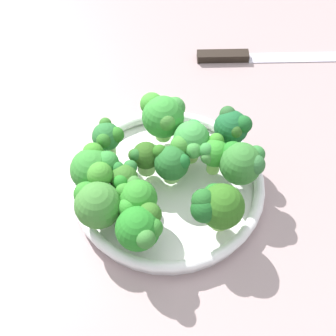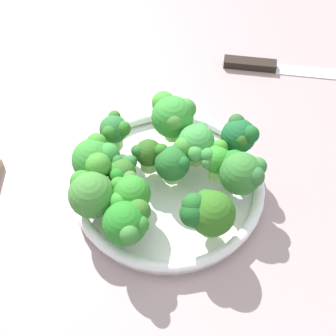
# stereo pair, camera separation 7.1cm
# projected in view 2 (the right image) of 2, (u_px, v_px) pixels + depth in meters

# --- Properties ---
(ground_plane) EXTENTS (1.30, 1.30, 0.03)m
(ground_plane) POSITION_uv_depth(u_px,v_px,m) (181.00, 218.00, 0.75)
(ground_plane) COLOR gray
(bowl) EXTENTS (0.29, 0.29, 0.03)m
(bowl) POSITION_uv_depth(u_px,v_px,m) (168.00, 186.00, 0.75)
(bowl) COLOR white
(bowl) RESTS_ON ground_plane
(broccoli_floret_0) EXTENTS (0.05, 0.06, 0.07)m
(broccoli_floret_0) POSITION_uv_depth(u_px,v_px,m) (195.00, 144.00, 0.72)
(broccoli_floret_0) COLOR #93BF5E
(broccoli_floret_0) RESTS_ON bowl
(broccoli_floret_1) EXTENTS (0.06, 0.05, 0.06)m
(broccoli_floret_1) POSITION_uv_depth(u_px,v_px,m) (172.00, 164.00, 0.71)
(broccoli_floret_1) COLOR #95D16E
(broccoli_floret_1) RESTS_ON bowl
(broccoli_floret_2) EXTENTS (0.04, 0.05, 0.06)m
(broccoli_floret_2) POSITION_uv_depth(u_px,v_px,m) (122.00, 173.00, 0.70)
(broccoli_floret_2) COLOR #81B451
(broccoli_floret_2) RESTS_ON bowl
(broccoli_floret_3) EXTENTS (0.05, 0.05, 0.06)m
(broccoli_floret_3) POSITION_uv_depth(u_px,v_px,m) (115.00, 130.00, 0.74)
(broccoli_floret_3) COLOR #9CD074
(broccoli_floret_3) RESTS_ON bowl
(broccoli_floret_4) EXTENTS (0.07, 0.07, 0.08)m
(broccoli_floret_4) POSITION_uv_depth(u_px,v_px,m) (173.00, 115.00, 0.75)
(broccoli_floret_4) COLOR #7CC353
(broccoli_floret_4) RESTS_ON bowl
(broccoli_floret_5) EXTENTS (0.06, 0.07, 0.07)m
(broccoli_floret_5) POSITION_uv_depth(u_px,v_px,m) (128.00, 223.00, 0.65)
(broccoli_floret_5) COLOR #90D06A
(broccoli_floret_5) RESTS_ON bowl
(broccoli_floret_6) EXTENTS (0.07, 0.07, 0.07)m
(broccoli_floret_6) POSITION_uv_depth(u_px,v_px,m) (208.00, 212.00, 0.65)
(broccoli_floret_6) COLOR #85B654
(broccoli_floret_6) RESTS_ON bowl
(broccoli_floret_7) EXTENTS (0.07, 0.06, 0.07)m
(broccoli_floret_7) POSITION_uv_depth(u_px,v_px,m) (90.00, 192.00, 0.68)
(broccoli_floret_7) COLOR #88CA62
(broccoli_floret_7) RESTS_ON bowl
(broccoli_floret_8) EXTENTS (0.06, 0.06, 0.06)m
(broccoli_floret_8) POSITION_uv_depth(u_px,v_px,m) (130.00, 194.00, 0.68)
(broccoli_floret_8) COLOR #8FBE67
(broccoli_floret_8) RESTS_ON bowl
(broccoli_floret_9) EXTENTS (0.04, 0.04, 0.05)m
(broccoli_floret_9) POSITION_uv_depth(u_px,v_px,m) (148.00, 154.00, 0.73)
(broccoli_floret_9) COLOR #98CF6F
(broccoli_floret_9) RESTS_ON bowl
(broccoli_floret_10) EXTENTS (0.07, 0.06, 0.07)m
(broccoli_floret_10) POSITION_uv_depth(u_px,v_px,m) (242.00, 172.00, 0.69)
(broccoli_floret_10) COLOR #94C771
(broccoli_floret_10) RESTS_ON bowl
(broccoli_floret_11) EXTENTS (0.06, 0.05, 0.07)m
(broccoli_floret_11) POSITION_uv_depth(u_px,v_px,m) (239.00, 136.00, 0.73)
(broccoli_floret_11) COLOR #9FD874
(broccoli_floret_11) RESTS_ON bowl
(broccoli_floret_12) EXTENTS (0.04, 0.05, 0.06)m
(broccoli_floret_12) POSITION_uv_depth(u_px,v_px,m) (215.00, 159.00, 0.71)
(broccoli_floret_12) COLOR #98D862
(broccoli_floret_12) RESTS_ON bowl
(broccoli_floret_13) EXTENTS (0.07, 0.06, 0.07)m
(broccoli_floret_13) POSITION_uv_depth(u_px,v_px,m) (96.00, 159.00, 0.71)
(broccoli_floret_13) COLOR #87C16A
(broccoli_floret_13) RESTS_ON bowl
(knife) EXTENTS (0.26, 0.12, 0.01)m
(knife) POSITION_uv_depth(u_px,v_px,m) (276.00, 67.00, 0.92)
(knife) COLOR silver
(knife) RESTS_ON ground_plane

